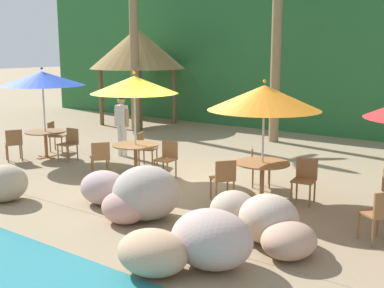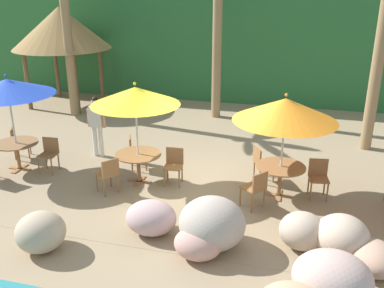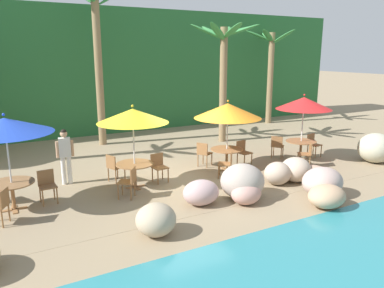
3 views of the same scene
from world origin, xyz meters
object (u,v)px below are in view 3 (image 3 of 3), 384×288
(umbrella_blue, at_px, (5,126))
(palm_tree_second, at_px, (97,43))
(chair_blue_left, at_px, (0,204))
(chair_red_inland, at_px, (277,145))
(chair_blue_seaward, at_px, (47,184))
(umbrella_yellow, at_px, (133,116))
(umbrella_red, at_px, (304,103))
(palm_tree_third, at_px, (224,60))
(chair_orange_inland, at_px, (204,153))
(chair_yellow_seaward, at_px, (159,165))
(umbrella_orange, at_px, (228,111))
(chair_red_left, at_px, (307,153))
(chair_orange_left, at_px, (228,162))
(dining_table_blue, at_px, (12,187))
(waiter_in_white, at_px, (65,153))
(chair_orange_seaward, at_px, (243,151))
(dining_table_red, at_px, (301,144))
(chair_red_seaward, at_px, (313,143))
(dining_table_yellow, at_px, (135,167))
(chair_yellow_left, at_px, (129,180))
(chair_yellow_inland, at_px, (114,166))
(dining_table_orange, at_px, (227,152))
(palm_tree_fourth, at_px, (271,62))

(umbrella_blue, xyz_separation_m, palm_tree_second, (3.96, 5.93, 2.11))
(chair_blue_left, height_order, chair_red_inland, same)
(chair_blue_seaward, xyz_separation_m, umbrella_yellow, (2.44, -0.05, 1.64))
(umbrella_red, xyz_separation_m, palm_tree_third, (-0.80, 4.02, 1.44))
(umbrella_blue, xyz_separation_m, chair_orange_inland, (6.12, 0.91, -1.67))
(chair_yellow_seaward, distance_m, palm_tree_third, 6.72)
(umbrella_orange, height_order, chair_red_left, umbrella_orange)
(chair_blue_left, bearing_deg, chair_orange_left, 2.53)
(chair_blue_left, xyz_separation_m, chair_orange_inland, (6.43, 1.70, 0.00))
(dining_table_blue, distance_m, palm_tree_third, 10.14)
(umbrella_orange, relative_size, waiter_in_white, 1.41)
(chair_orange_seaward, distance_m, waiter_in_white, 5.96)
(dining_table_red, distance_m, chair_red_inland, 0.86)
(umbrella_yellow, bearing_deg, chair_red_seaward, -0.02)
(dining_table_yellow, relative_size, chair_orange_inland, 1.26)
(chair_yellow_left, bearing_deg, umbrella_red, 4.41)
(umbrella_red, relative_size, palm_tree_second, 0.38)
(dining_table_yellow, xyz_separation_m, chair_yellow_inland, (-0.40, 0.76, -0.10))
(dining_table_red, height_order, chair_red_inland, chair_red_inland)
(chair_blue_seaward, bearing_deg, umbrella_blue, -170.81)
(chair_red_inland, bearing_deg, chair_blue_seaward, -177.52)
(chair_orange_left, xyz_separation_m, chair_red_left, (3.07, -0.35, 0.00))
(chair_red_inland, relative_size, palm_tree_third, 0.17)
(chair_yellow_left, relative_size, chair_red_seaward, 1.00)
(dining_table_yellow, bearing_deg, palm_tree_second, 83.45)
(waiter_in_white, bearing_deg, chair_red_left, -16.26)
(dining_table_yellow, height_order, chair_orange_seaward, chair_orange_seaward)
(chair_orange_inland, distance_m, palm_tree_third, 5.09)
(dining_table_orange, xyz_separation_m, dining_table_red, (3.06, -0.34, 0.00))
(chair_orange_seaward, bearing_deg, chair_orange_inland, 160.05)
(chair_blue_seaward, distance_m, chair_red_left, 8.46)
(umbrella_blue, xyz_separation_m, chair_red_left, (9.24, -0.86, -1.67))
(dining_table_yellow, xyz_separation_m, dining_table_orange, (3.33, 0.13, 0.00))
(dining_table_blue, relative_size, palm_tree_fourth, 0.21)
(chair_yellow_left, relative_size, palm_tree_fourth, 0.17)
(dining_table_blue, xyz_separation_m, umbrella_orange, (6.62, 0.21, 1.42))
(umbrella_orange, xyz_separation_m, umbrella_red, (3.06, -0.34, 0.09))
(chair_yellow_seaward, distance_m, chair_yellow_inland, 1.37)
(palm_tree_second, relative_size, palm_tree_fourth, 1.28)
(palm_tree_second, bearing_deg, dining_table_red, -46.59)
(chair_blue_left, height_order, palm_tree_second, palm_tree_second)
(chair_yellow_inland, relative_size, chair_orange_seaward, 1.00)
(dining_table_orange, bearing_deg, dining_table_yellow, -177.85)
(dining_table_yellow, distance_m, chair_orange_seaward, 4.18)
(dining_table_blue, relative_size, palm_tree_second, 0.17)
(dining_table_blue, xyz_separation_m, waiter_in_white, (1.58, 1.38, 0.37))
(dining_table_blue, xyz_separation_m, chair_orange_seaward, (7.45, 0.43, -0.10))
(umbrella_blue, height_order, chair_orange_seaward, umbrella_blue)
(umbrella_yellow, xyz_separation_m, dining_table_yellow, (0.00, 0.00, -1.54))
(umbrella_red, relative_size, chair_red_left, 2.83)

